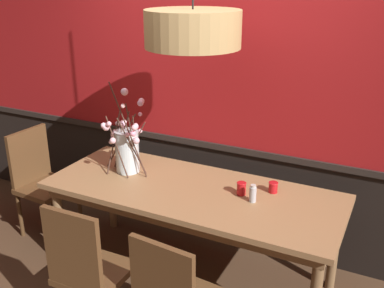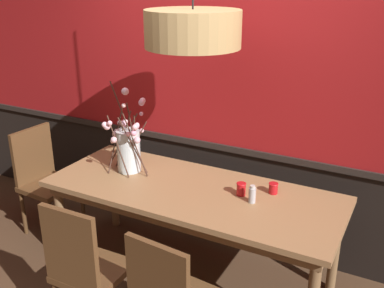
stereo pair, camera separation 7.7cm
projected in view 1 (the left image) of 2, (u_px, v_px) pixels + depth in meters
ground_plane at (192, 275)px, 3.51m from camera, size 24.00×24.00×0.00m
back_wall at (229, 78)px, 3.54m from camera, size 6.03×0.14×2.91m
dining_table at (192, 199)px, 3.27m from camera, size 2.16×0.86×0.76m
chair_far_side_left at (204, 171)px, 4.12m from camera, size 0.42×0.41×0.90m
chair_far_side_right at (264, 184)px, 3.90m from camera, size 0.44×0.44×0.88m
chair_head_west_end at (40, 177)px, 3.97m from camera, size 0.44×0.46×0.95m
chair_near_side_left at (87, 269)px, 2.70m from camera, size 0.41×0.40×0.99m
vase_with_blossoms at (127, 149)px, 3.46m from camera, size 0.40×0.42×0.74m
candle_holder_nearer_center at (241, 188)px, 3.14m from camera, size 0.07×0.07×0.09m
candle_holder_nearer_edge at (273, 187)px, 3.17m from camera, size 0.07×0.07×0.08m
condiment_bottle at (253, 194)px, 3.04m from camera, size 0.05×0.05×0.13m
pendant_lamp at (193, 29)px, 2.83m from camera, size 0.62×0.62×1.14m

